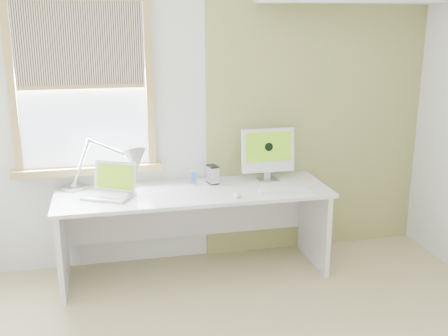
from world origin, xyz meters
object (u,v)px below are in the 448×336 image
object	(u,v)px
desk	(193,211)
external_drive	(213,174)
laptop	(111,188)
desk_lamp	(124,164)
imac	(268,151)

from	to	relation	value
desk	external_drive	size ratio (longest dim) A/B	14.22
desk	laptop	bearing A→B (deg)	-177.20
desk_lamp	imac	distance (m)	1.21
laptop	external_drive	bearing A→B (deg)	9.40
desk	laptop	world-z (taller)	laptop
laptop	external_drive	world-z (taller)	laptop
desk	imac	distance (m)	0.81
external_drive	desk	bearing A→B (deg)	-150.42
desk	desk_lamp	bearing A→B (deg)	171.78
desk_lamp	imac	xyz separation A→B (m)	(1.21, 0.03, 0.03)
laptop	imac	world-z (taller)	imac
imac	desk_lamp	bearing A→B (deg)	-178.69
imac	laptop	bearing A→B (deg)	-174.03
desk_lamp	imac	world-z (taller)	imac
desk_lamp	external_drive	world-z (taller)	desk_lamp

